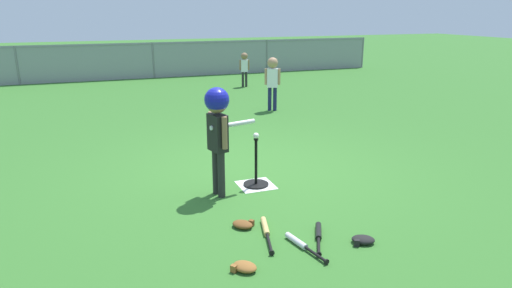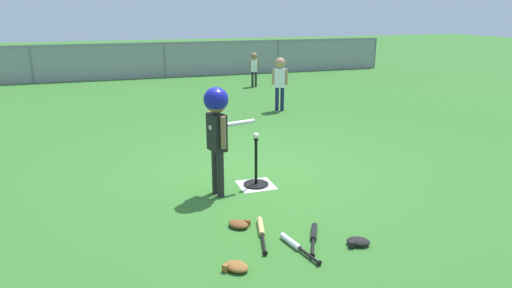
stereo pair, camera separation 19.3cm
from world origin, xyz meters
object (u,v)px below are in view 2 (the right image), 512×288
batter_child (217,119)px  glove_tossed_aside (236,266)px  fielder_deep_left (254,65)px  spare_bat_black (314,235)px  spare_bat_wood (261,230)px  glove_by_plate (358,242)px  baseball_on_tee (256,136)px  fielder_near_right (280,77)px  spare_bat_silver (294,244)px  glove_near_bats (239,224)px  batting_tee (256,178)px

batter_child → glove_tossed_aside: 1.91m
fielder_deep_left → spare_bat_black: 9.14m
batter_child → spare_bat_wood: size_ratio=1.90×
glove_by_plate → fielder_deep_left: bearing=77.8°
fielder_deep_left → glove_tossed_aside: size_ratio=3.61×
baseball_on_tee → spare_bat_wood: (-0.35, -1.23, -0.63)m
fielder_deep_left → glove_by_plate: size_ratio=3.64×
glove_by_plate → glove_tossed_aside: bearing=-177.8°
fielder_near_right → spare_bat_silver: bearing=-110.0°
glove_tossed_aside → glove_near_bats: bearing=71.8°
batter_child → glove_by_plate: (0.96, -1.62, -0.90)m
batting_tee → fielder_near_right: bearing=64.8°
spare_bat_black → spare_bat_wood: bearing=149.4°
fielder_deep_left → glove_near_bats: 8.89m
batting_tee → fielder_deep_left: size_ratio=0.63×
baseball_on_tee → fielder_near_right: size_ratio=0.06×
baseball_on_tee → fielder_deep_left: 7.72m
glove_near_bats → spare_bat_silver: bearing=-55.8°
glove_by_plate → glove_tossed_aside: (-1.22, -0.05, 0.00)m
spare_bat_black → fielder_deep_left: bearing=75.4°
baseball_on_tee → spare_bat_silver: bearing=-95.5°
batting_tee → glove_by_plate: size_ratio=2.30×
spare_bat_wood → glove_by_plate: glove_by_plate is taller
spare_bat_silver → glove_tossed_aside: glove_tossed_aside is taller
spare_bat_wood → fielder_near_right: bearing=66.8°
batting_tee → fielder_deep_left: 7.73m
fielder_near_right → glove_near_bats: fielder_near_right is taller
spare_bat_silver → glove_tossed_aside: (-0.63, -0.20, 0.01)m
fielder_near_right → fielder_deep_left: size_ratio=1.19×
batting_tee → fielder_near_right: 4.52m
spare_bat_silver → glove_tossed_aside: bearing=-162.6°
fielder_near_right → spare_bat_wood: bearing=-113.2°
batting_tee → glove_near_bats: size_ratio=2.29×
fielder_deep_left → glove_tossed_aside: (-3.18, -9.13, -0.60)m
batter_child → glove_near_bats: size_ratio=4.85×
fielder_near_right → glove_near_bats: (-2.44, -5.09, -0.72)m
spare_bat_black → glove_tossed_aside: size_ratio=2.06×
glove_near_bats → batter_child: bearing=89.2°
glove_near_bats → glove_tossed_aside: same height
spare_bat_silver → batting_tee: bearing=84.5°
spare_bat_black → batting_tee: bearing=93.7°
baseball_on_tee → spare_bat_black: bearing=-86.3°
fielder_near_right → spare_bat_black: bearing=-108.1°
spare_bat_silver → glove_near_bats: glove_near_bats is taller
fielder_near_right → glove_by_plate: 6.03m
batting_tee → baseball_on_tee: size_ratio=8.39×
baseball_on_tee → spare_bat_silver: 1.73m
fielder_deep_left → fielder_near_right: bearing=-98.5°
batting_tee → spare_bat_black: size_ratio=1.11×
baseball_on_tee → fielder_near_right: fielder_near_right is taller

